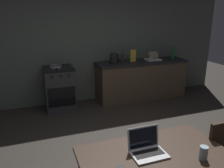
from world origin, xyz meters
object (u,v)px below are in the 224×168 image
at_px(stove_oven, 60,88).
at_px(laptop, 147,149).
at_px(electric_kettle, 114,58).
at_px(drinking_glass, 204,153).
at_px(dish_rack, 153,58).
at_px(cereal_box, 133,56).
at_px(frying_pan, 56,67).
at_px(dining_table, 158,164).
at_px(bottle_b, 123,56).
at_px(bottle, 173,53).

distance_m(stove_oven, laptop, 3.11).
height_order(electric_kettle, drinking_glass, electric_kettle).
bearing_deg(stove_oven, dish_rack, 0.06).
height_order(stove_oven, laptop, laptop).
bearing_deg(cereal_box, electric_kettle, -177.57).
bearing_deg(electric_kettle, frying_pan, -178.65).
xyz_separation_m(dining_table, bottle_b, (0.99, 3.24, 0.37)).
relative_size(dining_table, frying_pan, 3.46).
distance_m(stove_oven, dining_table, 3.20).
xyz_separation_m(stove_oven, dish_rack, (2.20, 0.00, 0.50)).
bearing_deg(bottle_b, dining_table, -106.96).
xyz_separation_m(dining_table, frying_pan, (-0.52, 3.13, 0.27)).
bearing_deg(bottle, bottle_b, 174.05).
xyz_separation_m(dining_table, laptop, (-0.06, 0.10, 0.11)).
xyz_separation_m(drinking_glass, cereal_box, (0.85, 3.34, 0.25)).
bearing_deg(dish_rack, bottle, -5.65).
xyz_separation_m(stove_oven, dining_table, (0.47, -3.16, 0.20)).
relative_size(electric_kettle, bottle, 0.77).
relative_size(bottle, cereal_box, 1.11).
bearing_deg(laptop, dish_rack, 46.31).
distance_m(stove_oven, frying_pan, 0.48).
height_order(drinking_glass, cereal_box, cereal_box).
relative_size(dining_table, electric_kettle, 6.07).
xyz_separation_m(stove_oven, frying_pan, (-0.05, -0.03, 0.47)).
bearing_deg(bottle_b, bottle, -5.95).
relative_size(dining_table, drinking_glass, 10.93).
height_order(dining_table, bottle, bottle).
bearing_deg(frying_pan, bottle, -0.42).
bearing_deg(stove_oven, bottle_b, 3.24).
bearing_deg(frying_pan, dining_table, -80.65).
height_order(bottle, bottle_b, bottle).
xyz_separation_m(electric_kettle, bottle_b, (0.24, 0.08, 0.02)).
bearing_deg(laptop, stove_oven, 84.16).
bearing_deg(drinking_glass, bottle_b, 79.56).
relative_size(frying_pan, dish_rack, 1.18).
xyz_separation_m(stove_oven, electric_kettle, (1.21, 0.00, 0.56)).
height_order(frying_pan, drinking_glass, frying_pan).
relative_size(stove_oven, bottle_b, 3.29).
distance_m(laptop, frying_pan, 3.07).
bearing_deg(laptop, dining_table, -70.58).
distance_m(frying_pan, dish_rack, 2.25).
xyz_separation_m(frying_pan, bottle_b, (1.50, 0.11, 0.10)).
xyz_separation_m(frying_pan, dish_rack, (2.25, 0.03, 0.02)).
distance_m(bottle, dish_rack, 0.52).
height_order(frying_pan, cereal_box, cereal_box).
xyz_separation_m(laptop, dish_rack, (1.79, 3.07, 0.18)).
relative_size(electric_kettle, cereal_box, 0.85).
height_order(dining_table, laptop, laptop).
distance_m(stove_oven, dish_rack, 2.25).
relative_size(electric_kettle, drinking_glass, 1.80).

